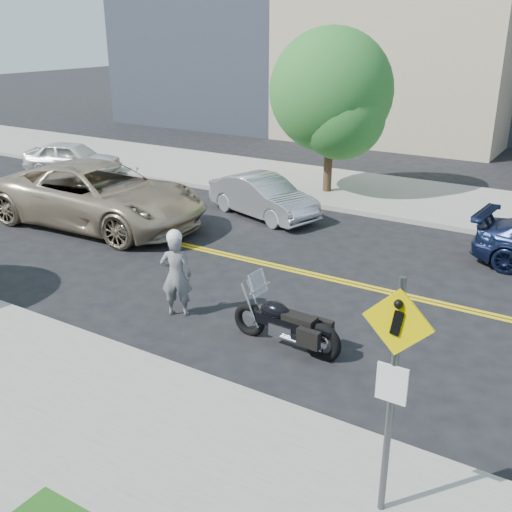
{
  "coord_description": "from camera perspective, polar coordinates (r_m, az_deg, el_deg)",
  "views": [
    {
      "loc": [
        5.87,
        -11.82,
        5.53
      ],
      "look_at": [
        -0.03,
        -2.3,
        1.2
      ],
      "focal_mm": 42.0,
      "sensor_mm": 36.0,
      "label": 1
    }
  ],
  "objects": [
    {
      "name": "pedestrian_sign",
      "position": [
        6.78,
        12.9,
        -11.28
      ],
      "size": [
        0.78,
        0.08,
        3.0
      ],
      "color": "#4C4C51",
      "rests_on": "sidewalk_near"
    },
    {
      "name": "parked_car_white",
      "position": [
        24.92,
        -17.08,
        8.92
      ],
      "size": [
        4.09,
        2.63,
        1.3
      ],
      "primitive_type": "imported",
      "rotation": [
        0.0,
        0.0,
        1.88
      ],
      "color": "white",
      "rests_on": "ground"
    },
    {
      "name": "tree_far_a",
      "position": [
        20.48,
        7.17,
        15.33
      ],
      "size": [
        4.06,
        4.06,
        5.56
      ],
      "rotation": [
        0.0,
        0.0,
        0.01
      ],
      "color": "#382619",
      "rests_on": "ground"
    },
    {
      "name": "sidewalk_near",
      "position": [
        9.11,
        -18.12,
        -16.91
      ],
      "size": [
        60.0,
        5.0,
        0.15
      ],
      "primitive_type": "cube",
      "color": "#9E9B91",
      "rests_on": "ground_plane"
    },
    {
      "name": "motorcyclist",
      "position": [
        12.04,
        -7.62,
        -1.63
      ],
      "size": [
        0.75,
        0.66,
        1.83
      ],
      "rotation": [
        0.0,
        0.0,
        3.63
      ],
      "color": "#A3A2A7",
      "rests_on": "ground"
    },
    {
      "name": "sidewalk_far",
      "position": [
        20.92,
        14.44,
        5.35
      ],
      "size": [
        60.0,
        5.0,
        0.15
      ],
      "primitive_type": "cube",
      "color": "#9E9B91",
      "rests_on": "ground_plane"
    },
    {
      "name": "parked_car_silver",
      "position": [
        18.41,
        0.67,
        5.69
      ],
      "size": [
        4.05,
        2.4,
        1.26
      ],
      "primitive_type": "imported",
      "rotation": [
        0.0,
        0.0,
        1.27
      ],
      "color": "#AFB1B7",
      "rests_on": "ground"
    },
    {
      "name": "motorcycle",
      "position": [
        10.87,
        2.87,
        -5.49
      ],
      "size": [
        2.21,
        0.77,
        1.33
      ],
      "primitive_type": null,
      "rotation": [
        0.0,
        0.0,
        -0.05
      ],
      "color": "black",
      "rests_on": "ground"
    },
    {
      "name": "ground_plane",
      "position": [
        14.31,
        4.98,
        -1.68
      ],
      "size": [
        120.0,
        120.0,
        0.0
      ],
      "primitive_type": "plane",
      "color": "black",
      "rests_on": "ground"
    },
    {
      "name": "suv",
      "position": [
        18.1,
        -14.72,
        5.65
      ],
      "size": [
        6.72,
        3.37,
        1.82
      ],
      "primitive_type": "imported",
      "rotation": [
        0.0,
        0.0,
        1.62
      ],
      "color": "tan",
      "rests_on": "ground"
    }
  ]
}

